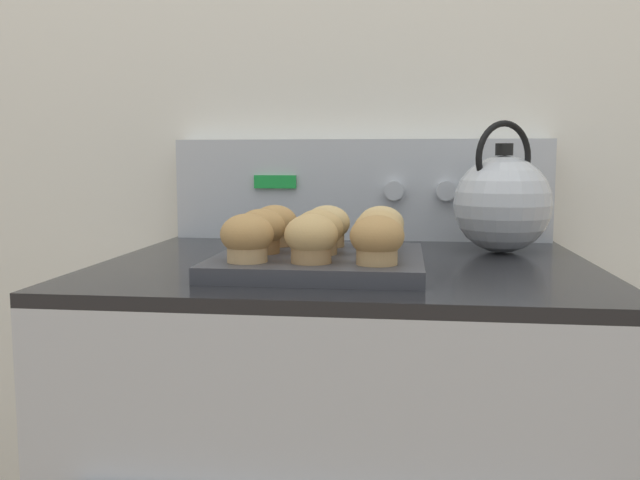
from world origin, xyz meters
TOP-DOWN VIEW (x-y plane):
  - wall_back at (0.00, 0.67)m, footprint 8.00×0.05m
  - control_panel at (0.00, 0.62)m, footprint 0.73×0.07m
  - muffin_pan at (-0.03, 0.24)m, footprint 0.29×0.29m
  - muffin_r0_c0 at (-0.12, 0.15)m, footprint 0.07×0.07m
  - muffin_r0_c1 at (-0.03, 0.16)m, footprint 0.07×0.07m
  - muffin_r0_c2 at (0.05, 0.15)m, footprint 0.07×0.07m
  - muffin_r1_c0 at (-0.12, 0.24)m, footprint 0.07×0.07m
  - muffin_r1_c1 at (-0.03, 0.24)m, footprint 0.07×0.07m
  - muffin_r1_c2 at (0.05, 0.24)m, footprint 0.07×0.07m
  - muffin_r2_c0 at (-0.11, 0.32)m, footprint 0.07×0.07m
  - muffin_r2_c1 at (-0.03, 0.33)m, footprint 0.07×0.07m
  - muffin_r2_c2 at (0.05, 0.32)m, footprint 0.07×0.07m
  - tea_kettle at (0.25, 0.46)m, footprint 0.18×0.16m

SIDE VIEW (x-z plane):
  - muffin_pan at x=-0.03m, z-range 0.93..0.95m
  - muffin_r0_c0 at x=-0.12m, z-range 0.95..1.01m
  - muffin_r0_c1 at x=-0.03m, z-range 0.95..1.01m
  - muffin_r0_c2 at x=0.05m, z-range 0.95..1.01m
  - muffin_r1_c0 at x=-0.12m, z-range 0.95..1.01m
  - muffin_r1_c1 at x=-0.03m, z-range 0.95..1.01m
  - muffin_r1_c2 at x=0.05m, z-range 0.95..1.01m
  - muffin_r2_c0 at x=-0.11m, z-range 0.95..1.01m
  - muffin_r2_c1 at x=-0.03m, z-range 0.95..1.01m
  - muffin_r2_c2 at x=0.05m, z-range 0.95..1.01m
  - tea_kettle at x=0.25m, z-range 0.90..1.12m
  - control_panel at x=0.00m, z-range 0.93..1.12m
  - wall_back at x=0.00m, z-range 0.00..2.40m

